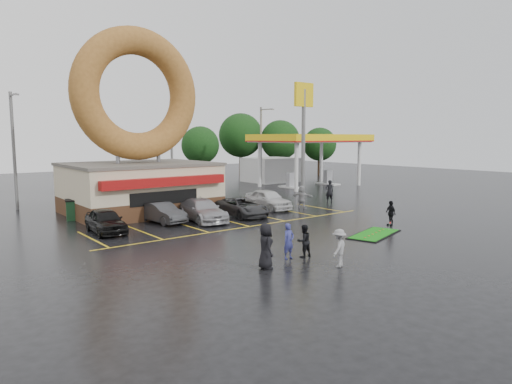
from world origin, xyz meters
TOP-DOWN VIEW (x-y plane):
  - ground at (0.00, 0.00)m, footprint 120.00×120.00m
  - donut_shop at (-3.00, 12.97)m, footprint 10.20×8.70m
  - gas_station at (20.00, 20.94)m, footprint 12.30×13.65m
  - shell_sign at (13.00, 12.00)m, footprint 2.20×0.36m
  - streetlight_left at (-10.00, 19.92)m, footprint 0.40×2.21m
  - streetlight_mid at (4.00, 20.92)m, footprint 0.40×2.21m
  - streetlight_right at (16.00, 21.92)m, footprint 0.40×2.21m
  - tree_far_a at (26.00, 30.00)m, footprint 5.60×5.60m
  - tree_far_b at (32.00, 28.00)m, footprint 4.90×4.90m
  - tree_far_c at (22.00, 34.00)m, footprint 6.30×6.30m
  - tree_far_d at (14.00, 32.00)m, footprint 4.90×4.90m
  - car_black at (-7.77, 7.19)m, footprint 1.98×4.26m
  - car_dgrey at (-3.73, 8.00)m, footprint 1.85×4.15m
  - car_silver at (-1.30, 6.92)m, footprint 2.67×5.23m
  - car_grey at (1.89, 6.75)m, footprint 2.55×4.92m
  - car_white at (5.35, 8.00)m, footprint 2.17×4.67m
  - person_blue at (-3.27, -3.77)m, footprint 0.62×0.42m
  - person_blackjkt at (-2.51, -3.98)m, footprint 0.78×0.63m
  - person_hoodie at (-2.46, -6.10)m, footprint 1.22×0.97m
  - person_bystander at (-5.12, -4.33)m, footprint 0.91×1.11m
  - person_cameraman at (7.17, -1.93)m, footprint 0.69×1.01m
  - person_walker_near at (7.72, 6.69)m, footprint 1.29×1.73m
  - person_walker_far at (11.74, 7.45)m, footprint 0.85×0.76m
  - dumpster at (-7.50, 12.68)m, footprint 2.05×1.62m
  - putting_green at (4.14, -2.99)m, footprint 4.40×2.81m

SIDE VIEW (x-z plane):
  - ground at x=0.00m, z-range 0.00..0.00m
  - putting_green at x=4.14m, z-range -0.22..0.29m
  - dumpster at x=-7.50m, z-range 0.00..1.30m
  - car_dgrey at x=-3.73m, z-range 0.00..1.32m
  - car_grey at x=1.89m, z-range 0.00..1.32m
  - car_black at x=-7.77m, z-range 0.00..1.41m
  - car_silver at x=-1.30m, z-range 0.00..1.45m
  - person_blackjkt at x=-2.51m, z-range 0.00..1.53m
  - car_white at x=5.35m, z-range 0.00..1.55m
  - person_cameraman at x=7.17m, z-range 0.00..1.60m
  - person_blue at x=-3.27m, z-range 0.00..1.65m
  - person_hoodie at x=-2.46m, z-range 0.00..1.66m
  - person_walker_near at x=7.72m, z-range 0.00..1.82m
  - person_walker_far at x=11.74m, z-range 0.00..1.95m
  - person_bystander at x=-5.12m, z-range 0.00..1.96m
  - gas_station at x=20.00m, z-range 0.75..6.65m
  - donut_shop at x=-3.00m, z-range -2.29..11.21m
  - tree_far_b at x=32.00m, z-range 1.03..8.03m
  - tree_far_d at x=14.00m, z-range 1.03..8.03m
  - streetlight_left at x=-10.00m, z-range 0.28..9.28m
  - streetlight_mid at x=4.00m, z-range 0.28..9.28m
  - streetlight_right at x=16.00m, z-range 0.28..9.28m
  - tree_far_a at x=26.00m, z-range 1.18..9.18m
  - tree_far_c at x=22.00m, z-range 1.34..10.34m
  - shell_sign at x=13.00m, z-range 2.08..12.68m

